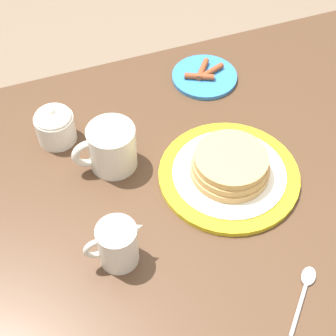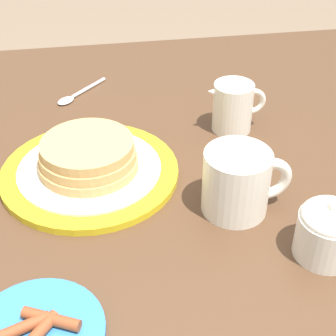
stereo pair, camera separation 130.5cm
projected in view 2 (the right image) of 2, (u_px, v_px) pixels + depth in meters
dining_table at (106, 211)px, 0.93m from camera, size 1.33×0.95×0.77m
pancake_plate at (92, 163)px, 0.81m from camera, size 0.28×0.28×0.06m
side_plate_bacon at (41, 332)px, 0.57m from camera, size 0.15×0.15×0.02m
coffee_mug at (242, 181)px, 0.73m from camera, size 0.13×0.10×0.10m
creamer_pitcher at (235, 106)px, 0.91m from camera, size 0.11×0.07×0.10m
sugar_bowl at (332, 230)px, 0.66m from camera, size 0.08×0.08×0.09m
spoon at (77, 95)px, 1.03m from camera, size 0.11×0.11×0.01m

